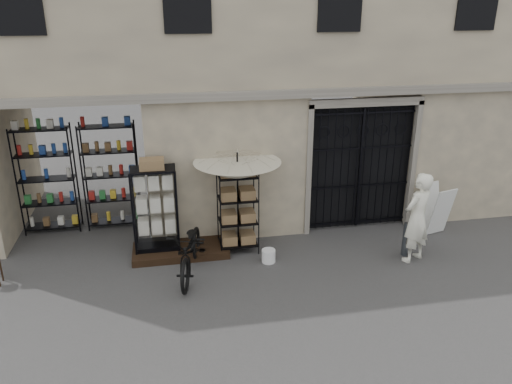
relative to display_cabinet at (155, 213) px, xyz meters
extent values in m
plane|color=black|center=(2.87, -1.66, -0.94)|extent=(80.00, 80.00, 0.00)
cube|color=tan|center=(2.87, 2.34, 3.56)|extent=(14.00, 4.00, 9.00)
cube|color=black|center=(-1.63, 1.14, 0.56)|extent=(3.00, 1.70, 3.00)
cube|color=black|center=(-1.68, 1.64, 0.31)|extent=(2.70, 0.50, 2.50)
cube|color=black|center=(4.62, 0.62, 0.56)|extent=(2.50, 0.06, 3.00)
cube|color=black|center=(4.62, 0.46, 0.51)|extent=(0.05, 0.05, 2.80)
cube|color=black|center=(0.47, -0.11, -0.86)|extent=(2.00, 0.90, 0.15)
cube|color=black|center=(0.00, 0.01, -0.74)|extent=(1.02, 0.86, 0.10)
cube|color=silver|center=(-0.11, -0.24, 0.09)|extent=(0.75, 0.36, 1.64)
cube|color=silver|center=(0.00, 0.01, -0.01)|extent=(0.84, 0.67, 1.36)
cube|color=olive|center=(0.00, 0.01, 1.01)|extent=(0.60, 0.54, 0.19)
cube|color=black|center=(1.70, -0.15, -0.03)|extent=(0.86, 0.66, 1.81)
cube|color=olive|center=(1.70, -0.15, -0.09)|extent=(0.73, 0.54, 1.36)
cylinder|color=black|center=(1.72, -0.03, 0.14)|extent=(0.04, 0.04, 2.15)
imported|color=beige|center=(1.72, -0.03, 0.92)|extent=(1.98, 2.00, 1.45)
cylinder|color=white|center=(2.23, -0.81, -0.80)|extent=(0.37, 0.37, 0.27)
imported|color=black|center=(0.65, -1.00, -0.94)|extent=(0.91, 1.18, 2.00)
cylinder|color=#4A5057|center=(5.12, -1.05, -0.57)|extent=(0.16, 0.16, 0.73)
imported|color=white|center=(5.18, -1.27, -0.94)|extent=(1.48, 2.01, 0.45)
cube|color=silver|center=(6.32, -0.33, -0.36)|extent=(0.58, 0.39, 1.13)
cube|color=silver|center=(6.23, 0.01, -0.36)|extent=(0.58, 0.39, 1.13)
camera|label=1|loc=(0.27, -9.68, 4.11)|focal=35.00mm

